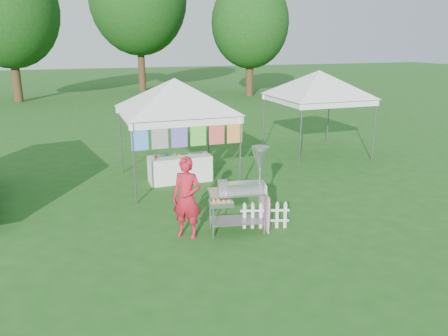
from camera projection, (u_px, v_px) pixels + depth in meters
name	position (u px, v px, depth m)	size (l,w,h in m)	color
ground	(215.00, 227.00, 9.71)	(120.00, 120.00, 0.00)	#1E4F16
canopy_main	(174.00, 79.00, 12.03)	(4.24, 4.24, 3.45)	#59595E
canopy_right	(319.00, 70.00, 15.15)	(4.24, 4.24, 3.45)	#59595E
tree_left	(7.00, 10.00, 27.86)	(6.40, 6.40, 9.53)	#382114
tree_right	(250.00, 23.00, 31.35)	(5.60, 5.60, 8.42)	#382114
donut_cart	(246.00, 183.00, 9.26)	(1.46, 0.90, 1.86)	gray
vendor	(187.00, 198.00, 9.03)	(0.63, 0.41, 1.73)	#B01526
picket_fence	(265.00, 216.00, 9.59)	(1.04, 0.34, 0.56)	silver
display_table	(180.00, 169.00, 12.80)	(1.80, 0.70, 0.76)	white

